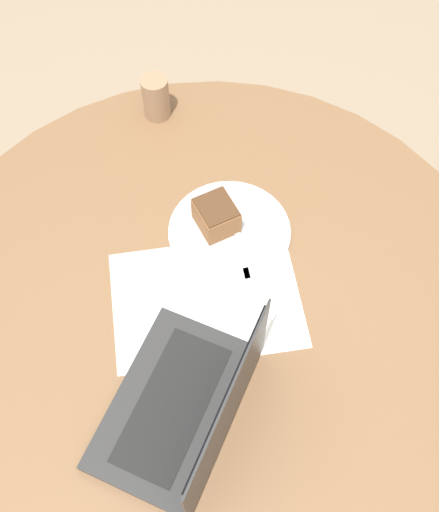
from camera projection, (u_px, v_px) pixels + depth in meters
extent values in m
plane|color=gray|center=(213.00, 404.00, 1.87)|extent=(12.00, 12.00, 0.00)
cylinder|color=brown|center=(213.00, 403.00, 1.86)|extent=(0.51, 0.51, 0.02)
cylinder|color=brown|center=(211.00, 364.00, 1.56)|extent=(0.10, 0.10, 0.69)
cylinder|color=brown|center=(209.00, 303.00, 1.24)|extent=(1.26, 1.26, 0.03)
cube|color=white|center=(206.00, 299.00, 1.23)|extent=(0.43, 0.34, 0.00)
cylinder|color=silver|center=(229.00, 232.00, 1.31)|extent=(0.27, 0.27, 0.01)
cube|color=brown|center=(216.00, 216.00, 1.28)|extent=(0.11, 0.11, 0.06)
cube|color=#4D311C|center=(216.00, 207.00, 1.25)|extent=(0.10, 0.11, 0.00)
cube|color=silver|center=(240.00, 245.00, 1.28)|extent=(0.05, 0.17, 0.00)
cube|color=silver|center=(247.00, 274.00, 1.25)|extent=(0.03, 0.03, 0.00)
cylinder|color=#997556|center=(156.00, 97.00, 1.45)|extent=(0.07, 0.07, 0.11)
cube|color=#2D2D2D|center=(173.00, 405.00, 1.11)|extent=(0.32, 0.39, 0.02)
cube|color=black|center=(172.00, 404.00, 1.10)|extent=(0.22, 0.30, 0.00)
cube|color=#2D2D2D|center=(229.00, 412.00, 0.99)|extent=(0.13, 0.32, 0.21)
cube|color=black|center=(227.00, 411.00, 0.99)|extent=(0.12, 0.30, 0.20)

